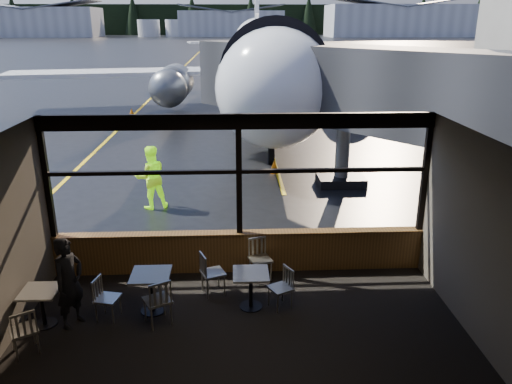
{
  "coord_description": "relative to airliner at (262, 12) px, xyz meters",
  "views": [
    {
      "loc": [
        -0.12,
        -9.95,
        5.25
      ],
      "look_at": [
        0.4,
        1.0,
        1.5
      ],
      "focal_mm": 35.0,
      "sensor_mm": 36.0,
      "label": 1
    }
  ],
  "objects": [
    {
      "name": "chair_near_n",
      "position": [
        -1.3,
        -21.82,
        -5.32
      ],
      "size": [
        0.62,
        0.62,
        0.9
      ],
      "primitive_type": null,
      "rotation": [
        0.0,
        0.0,
        3.46
      ],
      "color": "beige",
      "rests_on": "carpet_floor"
    },
    {
      "name": "fuel_tank_a",
      "position": [
        -31.73,
        160.58,
        -2.77
      ],
      "size": [
        8.0,
        8.0,
        6.0
      ],
      "primitive_type": "cylinder",
      "color": "silver",
      "rests_on": "ground_plane"
    },
    {
      "name": "cone_wing",
      "position": [
        -7.66,
        -2.36,
        -5.51
      ],
      "size": [
        0.38,
        0.38,
        0.52
      ],
      "primitive_type": "cone",
      "color": "#F56007",
      "rests_on": "ground_plane"
    },
    {
      "name": "window_transom",
      "position": [
        -1.73,
        -21.42,
        -3.47
      ],
      "size": [
        8.0,
        0.1,
        0.08
      ],
      "primitive_type": "cube",
      "color": "black",
      "rests_on": "ground"
    },
    {
      "name": "chair_mid_w",
      "position": [
        -4.2,
        -23.21,
        -5.35
      ],
      "size": [
        0.55,
        0.55,
        0.84
      ],
      "primitive_type": null,
      "rotation": [
        0.0,
        0.0,
        -1.8
      ],
      "color": "#B1ABA0",
      "rests_on": "carpet_floor"
    },
    {
      "name": "fuel_tank_b",
      "position": [
        -21.73,
        160.58,
        -2.77
      ],
      "size": [
        8.0,
        8.0,
        6.0
      ],
      "primitive_type": "cylinder",
      "color": "silver",
      "rests_on": "ground_plane"
    },
    {
      "name": "hangar_right",
      "position": [
        58.27,
        156.58,
        0.23
      ],
      "size": [
        50.0,
        20.0,
        12.0
      ],
      "primitive_type": null,
      "color": "silver",
      "rests_on": "ground_plane"
    },
    {
      "name": "mullion_right",
      "position": [
        2.22,
        -21.42,
        -3.57
      ],
      "size": [
        0.12,
        0.12,
        2.6
      ],
      "primitive_type": "cube",
      "color": "black",
      "rests_on": "ground"
    },
    {
      "name": "hangar_left",
      "position": [
        -71.73,
        158.58,
        -0.27
      ],
      "size": [
        45.0,
        18.0,
        11.0
      ],
      "primitive_type": null,
      "color": "silver",
      "rests_on": "ground_plane"
    },
    {
      "name": "cafe_table_near",
      "position": [
        -1.54,
        -22.94,
        -5.4
      ],
      "size": [
        0.68,
        0.68,
        0.75
      ],
      "primitive_type": null,
      "color": "#AAA59C",
      "rests_on": "carpet_floor"
    },
    {
      "name": "window_header",
      "position": [
        -1.73,
        -21.42,
        -2.42
      ],
      "size": [
        8.0,
        0.18,
        0.3
      ],
      "primitive_type": "cube",
      "color": "black",
      "rests_on": "ground"
    },
    {
      "name": "chair_left_s",
      "position": [
        -5.34,
        -24.17,
        -5.33
      ],
      "size": [
        0.66,
        0.66,
        0.88
      ],
      "primitive_type": null,
      "rotation": [
        0.0,
        0.0,
        0.55
      ],
      "color": "#B7B3A5",
      "rests_on": "carpet_floor"
    },
    {
      "name": "hangar_mid",
      "position": [
        -1.73,
        163.58,
        -0.77
      ],
      "size": [
        38.0,
        15.0,
        10.0
      ],
      "primitive_type": null,
      "color": "silver",
      "rests_on": "ground_plane"
    },
    {
      "name": "cafe_table_mid",
      "position": [
        -3.42,
        -22.99,
        -5.37
      ],
      "size": [
        0.72,
        0.72,
        0.8
      ],
      "primitive_type": null,
      "color": "gray",
      "rests_on": "carpet_floor"
    },
    {
      "name": "window_sill",
      "position": [
        -1.73,
        -21.42,
        -5.32
      ],
      "size": [
        8.0,
        0.28,
        0.9
      ],
      "primitive_type": "cube",
      "color": "brown",
      "rests_on": "ground"
    },
    {
      "name": "jet_bridge",
      "position": [
        1.87,
        -15.92,
        -3.27
      ],
      "size": [
        9.38,
        11.46,
        5.0
      ],
      "primitive_type": null,
      "color": "#2E2E31",
      "rests_on": "ground_plane"
    },
    {
      "name": "cafe_table_left",
      "position": [
        -5.33,
        -23.36,
        -5.41
      ],
      "size": [
        0.65,
        0.65,
        0.72
      ],
      "primitive_type": null,
      "color": "#9A968D",
      "rests_on": "carpet_floor"
    },
    {
      "name": "fuel_tank_c",
      "position": [
        -11.73,
        160.58,
        -2.77
      ],
      "size": [
        8.0,
        8.0,
        6.0
      ],
      "primitive_type": "cylinder",
      "color": "silver",
      "rests_on": "ground_plane"
    },
    {
      "name": "passenger",
      "position": [
        -4.79,
        -23.36,
        -4.91
      ],
      "size": [
        0.65,
        0.74,
        1.71
      ],
      "primitive_type": "imported",
      "rotation": [
        0.0,
        0.0,
        1.09
      ],
      "color": "black",
      "rests_on": "carpet_floor"
    },
    {
      "name": "chair_mid_s",
      "position": [
        -3.26,
        -23.4,
        -5.3
      ],
      "size": [
        0.7,
        0.7,
        0.94
      ],
      "primitive_type": null,
      "rotation": [
        0.0,
        0.0,
        0.48
      ],
      "color": "#B7B2A5",
      "rests_on": "carpet_floor"
    },
    {
      "name": "treeline",
      "position": [
        -1.73,
        188.58,
        0.23
      ],
      "size": [
        360.0,
        3.0,
        12.0
      ],
      "primitive_type": "cube",
      "color": "black",
      "rests_on": "ground_plane"
    },
    {
      "name": "airliner",
      "position": [
        0.0,
        0.0,
        0.0
      ],
      "size": [
        32.54,
        38.64,
        11.54
      ],
      "primitive_type": null,
      "rotation": [
        0.0,
        0.0,
        -0.03
      ],
      "color": "white",
      "rests_on": "ground_plane"
    },
    {
      "name": "mullion_centre",
      "position": [
        -1.73,
        -21.42,
        -3.57
      ],
      "size": [
        0.12,
        0.12,
        2.6
      ],
      "primitive_type": "cube",
      "color": "black",
      "rests_on": "ground"
    },
    {
      "name": "ceiling",
      "position": [
        -1.73,
        -24.42,
        -2.27
      ],
      "size": [
        8.0,
        6.0,
        0.04
      ],
      "primitive_type": "cube",
      "color": "#38332D",
      "rests_on": "ground"
    },
    {
      "name": "ground_crew",
      "position": [
        -4.26,
        -17.31,
        -4.83
      ],
      "size": [
        1.1,
        0.99,
        1.88
      ],
      "primitive_type": "imported",
      "rotation": [
        0.0,
        0.0,
        3.5
      ],
      "color": "#BFF219",
      "rests_on": "ground_plane"
    },
    {
      "name": "carpet_floor",
      "position": [
        -1.73,
        -24.42,
        -5.76
      ],
      "size": [
        8.0,
        6.0,
        0.01
      ],
      "primitive_type": "cube",
      "color": "black",
      "rests_on": "ground"
    },
    {
      "name": "chair_near_e",
      "position": [
        -0.98,
        -22.97,
        -5.36
      ],
      "size": [
        0.61,
        0.61,
        0.83
      ],
      "primitive_type": null,
      "rotation": [
        0.0,
        0.0,
        2.06
      ],
      "color": "#A8A398",
      "rests_on": "carpet_floor"
    },
    {
      "name": "chair_near_w",
      "position": [
        -2.29,
        -22.39,
        -5.31
      ],
      "size": [
        0.65,
        0.65,
        0.92
      ],
      "primitive_type": null,
      "rotation": [
        0.0,
        0.0,
        -1.21
      ],
      "color": "#ACA79B",
      "rests_on": "carpet_floor"
    },
    {
      "name": "mullion_left",
      "position": [
        -5.68,
        -21.42,
        -3.57
      ],
      "size": [
        0.12,
        0.12,
        2.6
      ],
      "primitive_type": "cube",
      "color": "black",
      "rests_on": "ground"
    },
    {
      "name": "cone_nose",
      "position": [
        -0.35,
        -13.91,
        -5.52
      ],
      "size": [
        0.35,
        0.35,
        0.49
      ],
      "primitive_type": "cone",
      "color": "#FF6108",
      "rests_on": "ground_plane"
    },
    {
      "name": "wall_right",
      "position": [
        2.27,
        -24.42,
        -4.02
      ],
      "size": [
        0.04,
        6.0,
        3.5
      ],
      "primitive_type": "cube",
      "color": "#4D463E",
      "rests_on": "ground"
    },
    {
      "name": "ground_plane",
      "position": [
        -1.73,
        98.58,
        -5.77
      ],
      "size": [
        520.0,
        520.0,
        0.0
      ],
      "primitive_type": "plane",
      "color": "black",
      "rests_on": "ground"
    }
  ]
}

